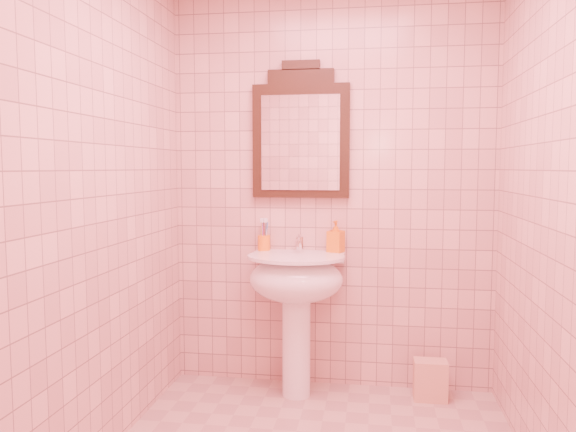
% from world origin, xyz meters
% --- Properties ---
extents(back_wall, '(2.00, 0.02, 2.50)m').
position_xyz_m(back_wall, '(0.00, 1.10, 1.25)').
color(back_wall, beige).
rests_on(back_wall, floor).
extents(pedestal_sink, '(0.58, 0.58, 0.86)m').
position_xyz_m(pedestal_sink, '(-0.19, 0.87, 0.66)').
color(pedestal_sink, white).
rests_on(pedestal_sink, floor).
extents(faucet, '(0.04, 0.16, 0.11)m').
position_xyz_m(faucet, '(-0.19, 1.01, 0.92)').
color(faucet, white).
rests_on(faucet, pedestal_sink).
extents(mirror, '(0.60, 0.06, 0.84)m').
position_xyz_m(mirror, '(-0.19, 1.07, 1.59)').
color(mirror, black).
rests_on(mirror, back_wall).
extents(toothbrush_cup, '(0.08, 0.08, 0.18)m').
position_xyz_m(toothbrush_cup, '(-0.42, 1.04, 0.91)').
color(toothbrush_cup, orange).
rests_on(toothbrush_cup, pedestal_sink).
extents(soap_dispenser, '(0.11, 0.11, 0.20)m').
position_xyz_m(soap_dispenser, '(0.03, 1.03, 0.96)').
color(soap_dispenser, orange).
rests_on(soap_dispenser, pedestal_sink).
extents(towel, '(0.20, 0.13, 0.24)m').
position_xyz_m(towel, '(0.61, 0.94, 0.12)').
color(towel, '#E8AE88').
rests_on(towel, floor).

